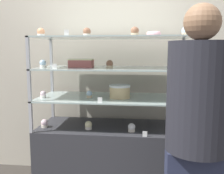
% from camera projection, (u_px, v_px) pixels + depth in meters
% --- Properties ---
extents(back_wall, '(8.00, 0.05, 2.60)m').
position_uv_depth(back_wall, '(117.00, 49.00, 2.66)').
color(back_wall, beige).
rests_on(back_wall, ground_plane).
extents(display_base, '(1.30, 0.55, 0.61)m').
position_uv_depth(display_base, '(112.00, 159.00, 2.39)').
color(display_base, '#333338').
rests_on(display_base, ground_plane).
extents(display_riser_lower, '(1.30, 0.55, 0.26)m').
position_uv_depth(display_riser_lower, '(112.00, 99.00, 2.31)').
color(display_riser_lower, '#B7B7BC').
rests_on(display_riser_lower, display_base).
extents(display_riser_middle, '(1.30, 0.55, 0.26)m').
position_uv_depth(display_riser_middle, '(112.00, 69.00, 2.28)').
color(display_riser_middle, '#B7B7BC').
rests_on(display_riser_middle, display_riser_lower).
extents(display_riser_upper, '(1.30, 0.55, 0.26)m').
position_uv_depth(display_riser_upper, '(112.00, 39.00, 2.24)').
color(display_riser_upper, '#B7B7BC').
rests_on(display_riser_upper, display_riser_middle).
extents(layer_cake_centerpiece, '(0.18, 0.18, 0.11)m').
position_uv_depth(layer_cake_centerpiece, '(120.00, 91.00, 2.28)').
color(layer_cake_centerpiece, '#DBBC84').
rests_on(layer_cake_centerpiece, display_riser_lower).
extents(sheet_cake_frosted, '(0.21, 0.13, 0.07)m').
position_uv_depth(sheet_cake_frosted, '(81.00, 63.00, 2.31)').
color(sheet_cake_frosted, '#C66660').
rests_on(sheet_cake_frosted, display_riser_middle).
extents(cupcake_0, '(0.06, 0.06, 0.07)m').
position_uv_depth(cupcake_0, '(45.00, 123.00, 2.31)').
color(cupcake_0, beige).
rests_on(cupcake_0, display_base).
extents(cupcake_1, '(0.06, 0.06, 0.07)m').
position_uv_depth(cupcake_1, '(88.00, 125.00, 2.25)').
color(cupcake_1, beige).
rests_on(cupcake_1, display_base).
extents(cupcake_2, '(0.06, 0.06, 0.07)m').
position_uv_depth(cupcake_2, '(132.00, 128.00, 2.18)').
color(cupcake_2, beige).
rests_on(cupcake_2, display_base).
extents(cupcake_3, '(0.06, 0.06, 0.07)m').
position_uv_depth(cupcake_3, '(182.00, 127.00, 2.20)').
color(cupcake_3, beige).
rests_on(cupcake_3, display_base).
extents(price_tag_0, '(0.04, 0.00, 0.04)m').
position_uv_depth(price_tag_0, '(145.00, 134.00, 2.06)').
color(price_tag_0, white).
rests_on(price_tag_0, display_base).
extents(cupcake_4, '(0.05, 0.05, 0.06)m').
position_uv_depth(cupcake_4, '(43.00, 95.00, 2.28)').
color(cupcake_4, white).
rests_on(cupcake_4, display_riser_lower).
extents(cupcake_5, '(0.05, 0.05, 0.06)m').
position_uv_depth(cupcake_5, '(89.00, 94.00, 2.29)').
color(cupcake_5, '#CCB28C').
rests_on(cupcake_5, display_riser_lower).
extents(cupcake_6, '(0.05, 0.05, 0.06)m').
position_uv_depth(cupcake_6, '(182.00, 98.00, 2.13)').
color(cupcake_6, '#CCB28C').
rests_on(cupcake_6, display_riser_lower).
extents(price_tag_1, '(0.04, 0.00, 0.04)m').
position_uv_depth(price_tag_1, '(100.00, 100.00, 2.06)').
color(price_tag_1, white).
rests_on(price_tag_1, display_riser_lower).
extents(cupcake_7, '(0.06, 0.06, 0.07)m').
position_uv_depth(cupcake_7, '(43.00, 64.00, 2.28)').
color(cupcake_7, white).
rests_on(cupcake_7, display_riser_middle).
extents(cupcake_8, '(0.06, 0.06, 0.07)m').
position_uv_depth(cupcake_8, '(110.00, 64.00, 2.18)').
color(cupcake_8, '#CCB28C').
rests_on(cupcake_8, display_riser_middle).
extents(cupcake_9, '(0.06, 0.06, 0.07)m').
position_uv_depth(cupcake_9, '(184.00, 65.00, 2.07)').
color(cupcake_9, white).
rests_on(cupcake_9, display_riser_middle).
extents(price_tag_2, '(0.04, 0.00, 0.04)m').
position_uv_depth(price_tag_2, '(55.00, 66.00, 2.07)').
color(price_tag_2, white).
rests_on(price_tag_2, display_riser_middle).
extents(cupcake_10, '(0.07, 0.07, 0.08)m').
position_uv_depth(cupcake_10, '(41.00, 33.00, 2.23)').
color(cupcake_10, white).
rests_on(cupcake_10, display_riser_upper).
extents(cupcake_11, '(0.07, 0.07, 0.08)m').
position_uv_depth(cupcake_11, '(87.00, 32.00, 2.20)').
color(cupcake_11, beige).
rests_on(cupcake_11, display_riser_upper).
extents(cupcake_12, '(0.07, 0.07, 0.08)m').
position_uv_depth(cupcake_12, '(135.00, 32.00, 2.11)').
color(cupcake_12, '#CCB28C').
rests_on(cupcake_12, display_riser_upper).
extents(cupcake_13, '(0.07, 0.07, 0.08)m').
position_uv_depth(cupcake_13, '(186.00, 32.00, 2.09)').
color(cupcake_13, '#CCB28C').
rests_on(cupcake_13, display_riser_upper).
extents(price_tag_3, '(0.04, 0.00, 0.04)m').
position_uv_depth(price_tag_3, '(66.00, 33.00, 2.02)').
color(price_tag_3, white).
rests_on(price_tag_3, display_riser_upper).
extents(donut_glazed, '(0.12, 0.12, 0.04)m').
position_uv_depth(donut_glazed, '(154.00, 34.00, 2.21)').
color(donut_glazed, '#EFB2BC').
rests_on(donut_glazed, display_riser_upper).
extents(customer_figure, '(0.36, 0.36, 1.54)m').
position_uv_depth(customer_figure, '(197.00, 132.00, 1.50)').
color(customer_figure, '#282D47').
rests_on(customer_figure, ground_plane).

